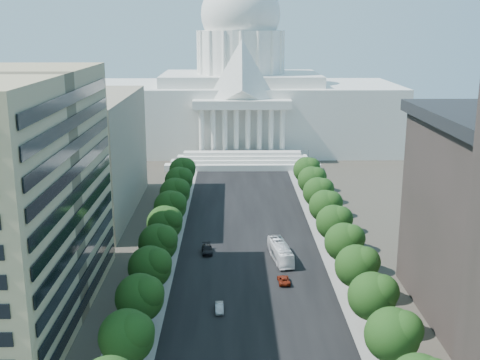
{
  "coord_description": "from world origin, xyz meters",
  "views": [
    {
      "loc": [
        -3.75,
        -49.36,
        46.88
      ],
      "look_at": [
        -1.91,
        74.99,
        14.82
      ],
      "focal_mm": 45.0,
      "sensor_mm": 36.0,
      "label": 1
    }
  ],
  "objects_px": {
    "car_silver": "(219,308)",
    "car_dark_b": "(207,250)",
    "car_red": "(284,280)",
    "city_bus": "(280,252)"
  },
  "relations": [
    {
      "from": "car_silver",
      "to": "car_dark_b",
      "type": "height_order",
      "value": "car_dark_b"
    },
    {
      "from": "city_bus",
      "to": "car_silver",
      "type": "bearing_deg",
      "value": -125.98
    },
    {
      "from": "car_silver",
      "to": "car_dark_b",
      "type": "distance_m",
      "value": 27.02
    },
    {
      "from": "car_red",
      "to": "city_bus",
      "type": "distance_m",
      "value": 11.58
    },
    {
      "from": "car_silver",
      "to": "car_red",
      "type": "bearing_deg",
      "value": 41.28
    },
    {
      "from": "car_red",
      "to": "car_dark_b",
      "type": "distance_m",
      "value": 21.58
    },
    {
      "from": "car_dark_b",
      "to": "city_bus",
      "type": "bearing_deg",
      "value": -19.6
    },
    {
      "from": "car_silver",
      "to": "car_red",
      "type": "distance_m",
      "value": 16.37
    },
    {
      "from": "car_silver",
      "to": "car_red",
      "type": "height_order",
      "value": "car_silver"
    },
    {
      "from": "car_silver",
      "to": "city_bus",
      "type": "xyz_separation_m",
      "value": [
        12.14,
        22.81,
        1.12
      ]
    }
  ]
}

